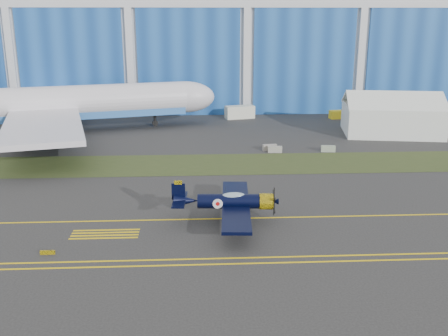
{
  "coord_description": "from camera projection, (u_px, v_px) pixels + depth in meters",
  "views": [
    {
      "loc": [
        -9.68,
        -51.69,
        18.83
      ],
      "look_at": [
        -6.77,
        3.25,
        2.64
      ],
      "focal_mm": 42.0,
      "sensor_mm": 36.0,
      "label": 1
    }
  ],
  "objects": [
    {
      "name": "tug",
      "position": [
        337.0,
        115.0,
        98.11
      ],
      "size": [
        2.74,
        1.91,
        1.49
      ],
      "primitive_type": "cube",
      "rotation": [
        0.0,
        0.0,
        0.13
      ],
      "color": "yellow",
      "rests_on": "ground"
    },
    {
      "name": "hold_short_ladder",
      "position": [
        105.0,
        234.0,
        46.65
      ],
      "size": [
        6.0,
        2.4,
        0.02
      ],
      "primitive_type": null,
      "color": "yellow",
      "rests_on": "ground"
    },
    {
      "name": "jetliner",
      "position": [
        46.0,
        66.0,
        83.65
      ],
      "size": [
        73.19,
        66.4,
        21.63
      ],
      "rotation": [
        0.0,
        0.0,
        0.25
      ],
      "color": "silver",
      "rests_on": "ground"
    },
    {
      "name": "hangar",
      "position": [
        238.0,
        32.0,
        119.86
      ],
      "size": [
        220.0,
        45.7,
        30.0
      ],
      "color": "silver",
      "rests_on": "ground"
    },
    {
      "name": "guard_board_left",
      "position": [
        48.0,
        252.0,
        42.66
      ],
      "size": [
        1.2,
        0.15,
        0.35
      ],
      "primitive_type": "cube",
      "color": "yellow",
      "rests_on": "ground"
    },
    {
      "name": "shipping_container",
      "position": [
        240.0,
        112.0,
        98.22
      ],
      "size": [
        5.75,
        3.39,
        2.34
      ],
      "primitive_type": "cube",
      "rotation": [
        0.0,
        0.0,
        0.24
      ],
      "color": "white",
      "rests_on": "ground"
    },
    {
      "name": "grass_median",
      "position": [
        271.0,
        163.0,
        68.73
      ],
      "size": [
        260.0,
        10.0,
        0.02
      ],
      "primitive_type": "cube",
      "color": "#475128",
      "rests_on": "ground"
    },
    {
      "name": "tent",
      "position": [
        392.0,
        112.0,
        84.93
      ],
      "size": [
        16.74,
        13.38,
        7.05
      ],
      "rotation": [
        0.0,
        0.0,
        -0.16
      ],
      "color": "white",
      "rests_on": "ground"
    },
    {
      "name": "edge_line_near",
      "position": [
        321.0,
        262.0,
        41.43
      ],
      "size": [
        80.0,
        0.2,
        0.02
      ],
      "primitive_type": "cube",
      "color": "yellow",
      "rests_on": "ground"
    },
    {
      "name": "barrier_a",
      "position": [
        270.0,
        147.0,
        75.1
      ],
      "size": [
        2.06,
        0.85,
        0.9
      ],
      "primitive_type": "cube",
      "rotation": [
        0.0,
        0.0,
        0.13
      ],
      "color": "gray",
      "rests_on": "ground"
    },
    {
      "name": "warbird",
      "position": [
        229.0,
        201.0,
        48.89
      ],
      "size": [
        11.92,
        14.08,
        3.99
      ],
      "rotation": [
        0.0,
        0.0,
        -0.06
      ],
      "color": "black",
      "rests_on": "ground"
    },
    {
      "name": "edge_line_far",
      "position": [
        318.0,
        256.0,
        42.38
      ],
      "size": [
        80.0,
        0.2,
        0.02
      ],
      "primitive_type": "cube",
      "color": "yellow",
      "rests_on": "ground"
    },
    {
      "name": "taxiway_centreline",
      "position": [
        298.0,
        217.0,
        50.53
      ],
      "size": [
        200.0,
        0.2,
        0.02
      ],
      "primitive_type": "cube",
      "color": "yellow",
      "rests_on": "ground"
    },
    {
      "name": "barrier_c",
      "position": [
        328.0,
        149.0,
        74.43
      ],
      "size": [
        2.06,
        0.84,
        0.9
      ],
      "primitive_type": "cube",
      "rotation": [
        0.0,
        0.0,
        -0.12
      ],
      "color": "gray",
      "rests_on": "ground"
    },
    {
      "name": "ground",
      "position": [
        290.0,
        200.0,
        55.32
      ],
      "size": [
        260.0,
        260.0,
        0.0
      ],
      "primitive_type": "plane",
      "color": "#333232",
      "rests_on": "ground"
    },
    {
      "name": "barrier_b",
      "position": [
        275.0,
        149.0,
        74.09
      ],
      "size": [
        2.05,
        0.78,
        0.9
      ],
      "primitive_type": "cube",
      "rotation": [
        0.0,
        0.0,
        -0.09
      ],
      "color": "#99978C",
      "rests_on": "ground"
    }
  ]
}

